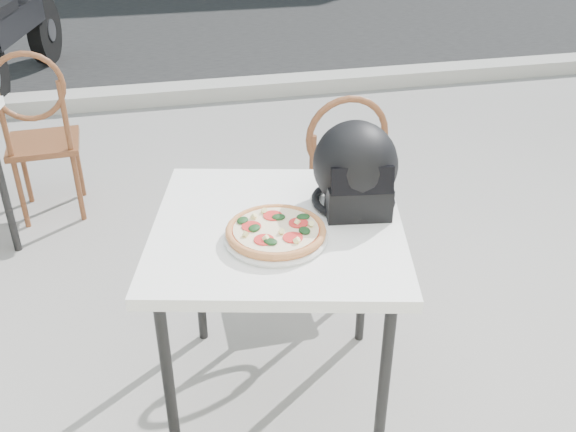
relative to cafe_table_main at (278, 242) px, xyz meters
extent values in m
plane|color=gray|center=(0.40, 0.37, -0.70)|extent=(80.00, 80.00, 0.00)
cube|color=#A7A59C|center=(0.40, 3.37, -0.64)|extent=(30.00, 0.25, 0.12)
cube|color=white|center=(0.00, 0.00, 0.05)|extent=(0.97, 0.97, 0.04)
cylinder|color=black|center=(-0.40, -0.24, -0.33)|extent=(0.04, 0.04, 0.72)
cylinder|color=black|center=(0.24, -0.40, -0.33)|extent=(0.04, 0.04, 0.72)
cylinder|color=black|center=(-0.24, 0.40, -0.33)|extent=(0.04, 0.04, 0.72)
cylinder|color=black|center=(0.40, 0.24, -0.33)|extent=(0.04, 0.04, 0.72)
cylinder|color=silver|center=(-0.03, -0.09, 0.08)|extent=(0.31, 0.31, 0.01)
torus|color=silver|center=(-0.03, -0.09, 0.08)|extent=(0.33, 0.33, 0.02)
cylinder|color=#CA8149|center=(-0.03, -0.09, 0.10)|extent=(0.31, 0.31, 0.01)
torus|color=#CA8149|center=(-0.03, -0.09, 0.10)|extent=(0.31, 0.31, 0.02)
cylinder|color=red|center=(-0.03, -0.09, 0.10)|extent=(0.27, 0.27, 0.00)
cylinder|color=beige|center=(-0.03, -0.09, 0.11)|extent=(0.27, 0.27, 0.00)
cylinder|color=red|center=(0.05, -0.08, 0.11)|extent=(0.06, 0.06, 0.00)
cylinder|color=red|center=(-0.02, -0.02, 0.11)|extent=(0.06, 0.06, 0.00)
cylinder|color=red|center=(-0.10, -0.07, 0.11)|extent=(0.06, 0.06, 0.00)
cylinder|color=red|center=(-0.07, -0.15, 0.11)|extent=(0.06, 0.06, 0.00)
cylinder|color=red|center=(0.01, -0.16, 0.11)|extent=(0.06, 0.06, 0.00)
ellipsoid|color=#143716|center=(0.00, -0.03, 0.11)|extent=(0.04, 0.03, 0.01)
ellipsoid|color=#143716|center=(-0.09, -0.08, 0.11)|extent=(0.06, 0.06, 0.01)
ellipsoid|color=#143716|center=(0.06, -0.13, 0.11)|extent=(0.04, 0.05, 0.01)
ellipsoid|color=#143716|center=(-0.06, -0.17, 0.11)|extent=(0.06, 0.05, 0.01)
ellipsoid|color=#143716|center=(0.07, -0.05, 0.11)|extent=(0.05, 0.04, 0.01)
ellipsoid|color=#143716|center=(-0.12, -0.03, 0.11)|extent=(0.05, 0.06, 0.01)
cylinder|color=#FBF299|center=(-0.01, -0.12, 0.12)|extent=(0.02, 0.02, 0.02)
cylinder|color=#FBF299|center=(-0.08, -0.01, 0.12)|extent=(0.03, 0.03, 0.02)
cylinder|color=#FBF299|center=(0.04, -0.08, 0.12)|extent=(0.03, 0.03, 0.02)
cylinder|color=#FBF299|center=(-0.04, 0.01, 0.12)|extent=(0.02, 0.02, 0.02)
cylinder|color=#FBF299|center=(0.02, -0.18, 0.12)|extent=(0.03, 0.03, 0.02)
cylinder|color=#FBF299|center=(-0.12, -0.11, 0.12)|extent=(0.03, 0.03, 0.02)
cylinder|color=#FBF299|center=(0.08, -0.10, 0.12)|extent=(0.02, 0.02, 0.02)
cylinder|color=#FBF299|center=(-0.07, -0.15, 0.12)|extent=(0.03, 0.02, 0.02)
ellipsoid|color=black|center=(0.28, 0.08, 0.22)|extent=(0.32, 0.33, 0.29)
cube|color=black|center=(0.27, -0.01, 0.13)|extent=(0.22, 0.13, 0.12)
torus|color=black|center=(0.28, 0.08, 0.08)|extent=(0.32, 0.32, 0.03)
cube|color=black|center=(0.26, -0.05, 0.22)|extent=(0.20, 0.07, 0.09)
cube|color=brown|center=(0.43, 0.76, -0.28)|extent=(0.37, 0.37, 0.03)
cylinder|color=brown|center=(0.57, 0.91, -0.50)|extent=(0.03, 0.03, 0.40)
cylinder|color=brown|center=(0.28, 0.91, -0.50)|extent=(0.03, 0.03, 0.40)
cylinder|color=brown|center=(0.57, 0.61, -0.50)|extent=(0.03, 0.03, 0.40)
cylinder|color=brown|center=(0.28, 0.61, -0.50)|extent=(0.03, 0.03, 0.40)
cylinder|color=brown|center=(0.57, 0.60, -0.09)|extent=(0.03, 0.03, 0.38)
cylinder|color=brown|center=(0.28, 0.60, -0.09)|extent=(0.03, 0.03, 0.38)
torus|color=brown|center=(0.43, 0.60, 0.08)|extent=(0.36, 0.03, 0.36)
cylinder|color=black|center=(-1.11, 1.30, -0.31)|extent=(0.04, 0.04, 0.77)
cube|color=brown|center=(-0.94, 1.69, -0.28)|extent=(0.39, 0.39, 0.03)
cylinder|color=brown|center=(-0.80, 1.84, -0.49)|extent=(0.03, 0.03, 0.41)
cylinder|color=brown|center=(-1.10, 1.83, -0.49)|extent=(0.03, 0.03, 0.41)
cylinder|color=brown|center=(-0.79, 1.55, -0.49)|extent=(0.03, 0.03, 0.41)
cylinder|color=brown|center=(-1.08, 1.53, -0.49)|extent=(0.03, 0.03, 0.41)
cylinder|color=brown|center=(-0.79, 1.54, -0.09)|extent=(0.03, 0.03, 0.39)
cylinder|color=brown|center=(-1.08, 1.52, -0.09)|extent=(0.03, 0.03, 0.39)
torus|color=brown|center=(-0.94, 1.53, 0.09)|extent=(0.36, 0.05, 0.36)
cylinder|color=black|center=(-1.23, 4.71, -0.39)|extent=(0.25, 0.62, 0.61)
cylinder|color=slate|center=(-1.23, 4.71, -0.39)|extent=(0.18, 0.23, 0.20)
cube|color=black|center=(-1.38, 4.01, -0.14)|extent=(0.40, 1.08, 0.22)
camera|label=1|loc=(-0.37, -1.74, 1.13)|focal=40.00mm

